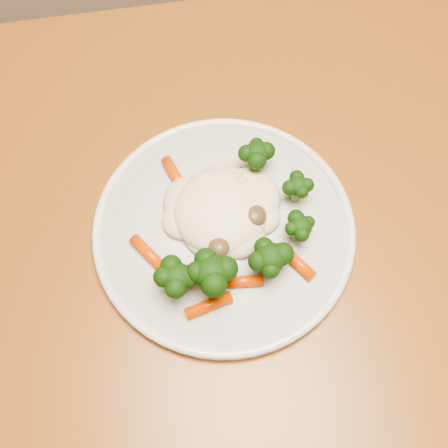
% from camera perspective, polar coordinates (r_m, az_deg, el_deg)
% --- Properties ---
extents(dining_table, '(1.14, 0.79, 0.75)m').
position_cam_1_polar(dining_table, '(0.70, 4.00, -6.02)').
color(dining_table, '#935722').
rests_on(dining_table, ground).
extents(plate, '(0.28, 0.28, 0.01)m').
position_cam_1_polar(plate, '(0.60, 0.00, -0.59)').
color(plate, silver).
rests_on(plate, dining_table).
extents(meal, '(0.20, 0.19, 0.05)m').
position_cam_1_polar(meal, '(0.57, 0.57, 0.07)').
color(meal, beige).
rests_on(meal, plate).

